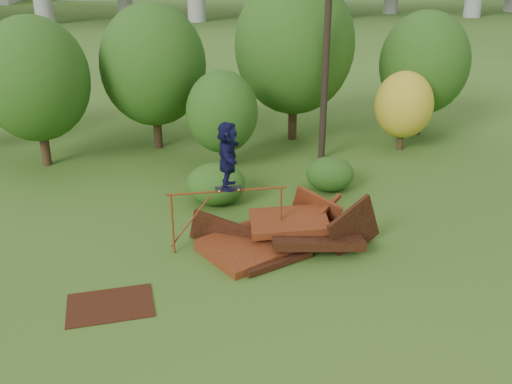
{
  "coord_description": "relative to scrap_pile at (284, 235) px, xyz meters",
  "views": [
    {
      "loc": [
        -2.94,
        -13.26,
        8.16
      ],
      "look_at": [
        -0.8,
        2.0,
        1.6
      ],
      "focal_mm": 40.0,
      "sensor_mm": 36.0,
      "label": 1
    }
  ],
  "objects": [
    {
      "name": "shrub_right",
      "position": [
        2.46,
        4.06,
        0.26
      ],
      "size": [
        1.75,
        1.61,
        1.24
      ],
      "primitive_type": "ellipsoid",
      "color": "#1E4111",
      "rests_on": "ground"
    },
    {
      "name": "skateboard",
      "position": [
        -1.62,
        0.09,
        1.58
      ],
      "size": [
        0.77,
        0.23,
        0.08
      ],
      "rotation": [
        0.0,
        0.0,
        0.03
      ],
      "color": "black",
      "rests_on": "grind_rail"
    },
    {
      "name": "grind_rail",
      "position": [
        -1.66,
        0.09,
        1.04
      ],
      "size": [
        3.46,
        0.17,
        1.88
      ],
      "color": "maroon",
      "rests_on": "ground"
    },
    {
      "name": "tree_1",
      "position": [
        -3.86,
        9.9,
        3.3
      ],
      "size": [
        4.49,
        4.49,
        6.24
      ],
      "color": "black",
      "rests_on": "ground"
    },
    {
      "name": "tree_0",
      "position": [
        -8.36,
        8.26,
        3.17
      ],
      "size": [
        4.23,
        4.23,
        5.97
      ],
      "color": "black",
      "rests_on": "ground"
    },
    {
      "name": "tree_4",
      "position": [
        6.74,
        8.14,
        1.66
      ],
      "size": [
        2.51,
        2.51,
        3.47
      ],
      "color": "black",
      "rests_on": "ground"
    },
    {
      "name": "tree_5",
      "position": [
        8.38,
        10.22,
        3.02
      ],
      "size": [
        4.09,
        4.09,
        5.74
      ],
      "color": "black",
      "rests_on": "ground"
    },
    {
      "name": "tree_2",
      "position": [
        -1.22,
        6.82,
        1.98
      ],
      "size": [
        2.81,
        2.81,
        3.97
      ],
      "color": "black",
      "rests_on": "ground"
    },
    {
      "name": "shrub_left",
      "position": [
        -1.76,
        3.45,
        0.36
      ],
      "size": [
        2.07,
        1.91,
        1.43
      ],
      "primitive_type": "ellipsoid",
      "color": "#1E4111",
      "rests_on": "ground"
    },
    {
      "name": "ground",
      "position": [
        0.03,
        -1.51,
        -0.36
      ],
      "size": [
        240.0,
        240.0,
        0.0
      ],
      "primitive_type": "plane",
      "color": "#2D5116",
      "rests_on": "ground"
    },
    {
      "name": "scrap_pile",
      "position": [
        0.0,
        0.0,
        0.0
      ],
      "size": [
        5.71,
        3.55,
        2.03
      ],
      "color": "#51180E",
      "rests_on": "ground"
    },
    {
      "name": "tree_3",
      "position": [
        2.32,
        10.32,
        3.94
      ],
      "size": [
        5.3,
        5.3,
        7.35
      ],
      "color": "black",
      "rests_on": "ground"
    },
    {
      "name": "flat_plate",
      "position": [
        -4.85,
        -2.45,
        -0.34
      ],
      "size": [
        2.26,
        1.73,
        0.03
      ],
      "primitive_type": "cube",
      "rotation": [
        0.0,
        0.0,
        0.11
      ],
      "color": "#34170B",
      "rests_on": "ground"
    },
    {
      "name": "skater",
      "position": [
        -1.62,
        0.09,
        2.56
      ],
      "size": [
        0.82,
        1.85,
        1.93
      ],
      "primitive_type": "imported",
      "rotation": [
        0.0,
        0.0,
        1.42
      ],
      "color": "#101137",
      "rests_on": "skateboard"
    },
    {
      "name": "utility_pole",
      "position": [
        3.01,
        7.47,
        4.9
      ],
      "size": [
        1.4,
        0.28,
        10.37
      ],
      "color": "black",
      "rests_on": "ground"
    }
  ]
}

